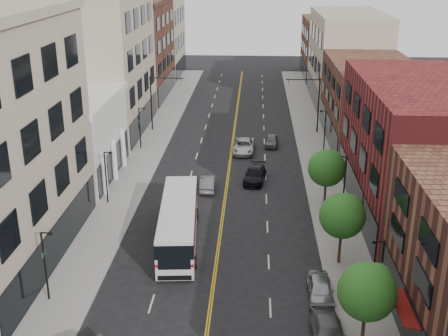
% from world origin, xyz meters
% --- Properties ---
extents(sidewalk_left, '(4.00, 110.00, 0.15)m').
position_xyz_m(sidewalk_left, '(-10.00, 35.00, 0.07)').
color(sidewalk_left, gray).
rests_on(sidewalk_left, ground).
extents(sidewalk_right, '(4.00, 110.00, 0.15)m').
position_xyz_m(sidewalk_right, '(10.00, 35.00, 0.07)').
color(sidewalk_right, gray).
rests_on(sidewalk_right, ground).
extents(bldg_l_white, '(10.00, 14.00, 8.00)m').
position_xyz_m(bldg_l_white, '(-17.00, 31.00, 4.00)').
color(bldg_l_white, silver).
rests_on(bldg_l_white, ground).
extents(bldg_l_far_a, '(10.00, 20.00, 18.00)m').
position_xyz_m(bldg_l_far_a, '(-17.00, 48.00, 9.00)').
color(bldg_l_far_a, tan).
rests_on(bldg_l_far_a, ground).
extents(bldg_l_far_b, '(10.00, 20.00, 15.00)m').
position_xyz_m(bldg_l_far_b, '(-17.00, 68.00, 7.50)').
color(bldg_l_far_b, '#542A21').
rests_on(bldg_l_far_b, ground).
extents(bldg_l_far_c, '(10.00, 16.00, 20.00)m').
position_xyz_m(bldg_l_far_c, '(-17.00, 86.00, 10.00)').
color(bldg_l_far_c, tan).
rests_on(bldg_l_far_c, ground).
extents(bldg_r_mid, '(10.00, 22.00, 12.00)m').
position_xyz_m(bldg_r_mid, '(17.00, 24.00, 6.00)').
color(bldg_r_mid, '#581719').
rests_on(bldg_r_mid, ground).
extents(bldg_r_far_a, '(10.00, 20.00, 10.00)m').
position_xyz_m(bldg_r_far_a, '(17.00, 45.00, 5.00)').
color(bldg_r_far_a, '#542A21').
rests_on(bldg_r_far_a, ground).
extents(bldg_r_far_b, '(10.00, 22.00, 14.00)m').
position_xyz_m(bldg_r_far_b, '(17.00, 66.00, 7.00)').
color(bldg_r_far_b, tan).
rests_on(bldg_r_far_b, ground).
extents(bldg_r_far_c, '(10.00, 18.00, 11.00)m').
position_xyz_m(bldg_r_far_c, '(17.00, 86.00, 5.50)').
color(bldg_r_far_c, '#542A21').
rests_on(bldg_r_far_c, ground).
extents(tree_r_1, '(3.40, 3.40, 5.59)m').
position_xyz_m(tree_r_1, '(9.39, 4.07, 4.13)').
color(tree_r_1, black).
rests_on(tree_r_1, sidewalk_right).
extents(tree_r_2, '(3.40, 3.40, 5.59)m').
position_xyz_m(tree_r_2, '(9.39, 14.07, 4.13)').
color(tree_r_2, black).
rests_on(tree_r_2, sidewalk_right).
extents(tree_r_3, '(3.40, 3.40, 5.59)m').
position_xyz_m(tree_r_3, '(9.39, 24.07, 4.13)').
color(tree_r_3, black).
rests_on(tree_r_3, sidewalk_right).
extents(lamp_l_1, '(0.81, 0.55, 5.05)m').
position_xyz_m(lamp_l_1, '(-10.95, 8.00, 2.97)').
color(lamp_l_1, black).
rests_on(lamp_l_1, sidewalk_left).
extents(lamp_l_2, '(0.81, 0.55, 5.05)m').
position_xyz_m(lamp_l_2, '(-10.95, 24.00, 2.97)').
color(lamp_l_2, black).
rests_on(lamp_l_2, sidewalk_left).
extents(lamp_l_3, '(0.81, 0.55, 5.05)m').
position_xyz_m(lamp_l_3, '(-10.95, 40.00, 2.97)').
color(lamp_l_3, black).
rests_on(lamp_l_3, sidewalk_left).
extents(lamp_r_1, '(0.81, 0.55, 5.05)m').
position_xyz_m(lamp_r_1, '(10.95, 8.00, 2.97)').
color(lamp_r_1, black).
rests_on(lamp_r_1, sidewalk_right).
extents(lamp_r_2, '(0.81, 0.55, 5.05)m').
position_xyz_m(lamp_r_2, '(10.95, 24.00, 2.97)').
color(lamp_r_2, black).
rests_on(lamp_r_2, sidewalk_right).
extents(lamp_r_3, '(0.81, 0.55, 5.05)m').
position_xyz_m(lamp_r_3, '(10.95, 40.00, 2.97)').
color(lamp_r_3, black).
rests_on(lamp_r_3, sidewalk_right).
extents(signal_mast_left, '(4.49, 0.18, 7.20)m').
position_xyz_m(signal_mast_left, '(-10.27, 48.00, 4.65)').
color(signal_mast_left, black).
rests_on(signal_mast_left, sidewalk_left).
extents(signal_mast_right, '(4.49, 0.18, 7.20)m').
position_xyz_m(signal_mast_right, '(10.27, 48.00, 4.65)').
color(signal_mast_right, black).
rests_on(signal_mast_right, sidewalk_right).
extents(city_bus, '(3.86, 12.90, 3.27)m').
position_xyz_m(city_bus, '(-3.28, 16.88, 1.90)').
color(city_bus, silver).
rests_on(city_bus, ground).
extents(car_parked_mid, '(2.15, 4.86, 1.39)m').
position_xyz_m(car_parked_mid, '(7.40, 4.44, 0.69)').
color(car_parked_mid, '#56555B').
rests_on(car_parked_mid, ground).
extents(car_parked_far, '(1.73, 4.20, 1.43)m').
position_xyz_m(car_parked_far, '(7.40, 9.27, 0.71)').
color(car_parked_far, '#9B9EA2').
rests_on(car_parked_far, ground).
extents(car_lane_behind, '(1.59, 4.12, 1.34)m').
position_xyz_m(car_lane_behind, '(-1.90, 28.00, 0.67)').
color(car_lane_behind, '#505055').
rests_on(car_lane_behind, ground).
extents(car_lane_a, '(2.63, 5.12, 1.42)m').
position_xyz_m(car_lane_a, '(2.86, 30.49, 0.71)').
color(car_lane_a, black).
rests_on(car_lane_a, ground).
extents(car_lane_b, '(2.76, 5.52, 1.50)m').
position_xyz_m(car_lane_b, '(1.50, 39.76, 0.75)').
color(car_lane_b, '#B6B8BF').
rests_on(car_lane_b, ground).
extents(car_lane_c, '(1.86, 3.98, 1.32)m').
position_xyz_m(car_lane_c, '(4.85, 42.34, 0.66)').
color(car_lane_c, '#57565C').
rests_on(car_lane_c, ground).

